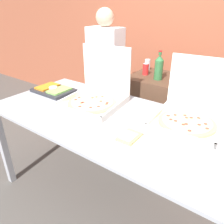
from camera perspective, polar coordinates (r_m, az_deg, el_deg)
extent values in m
plane|color=#514C47|center=(2.32, 0.00, -21.44)|extent=(16.00, 16.00, 0.00)
cube|color=#9E5138|center=(3.11, 19.76, 19.11)|extent=(10.00, 0.06, 2.80)
cube|color=#A8AAB2|center=(1.77, 0.00, -1.81)|extent=(2.14, 0.98, 0.02)
cube|color=#A8AAB2|center=(2.46, -26.43, -8.18)|extent=(0.06, 0.06, 0.87)
cube|color=#A8AAB2|center=(2.88, -11.45, -0.64)|extent=(0.06, 0.06, 0.87)
cube|color=silver|center=(1.73, 18.85, -3.14)|extent=(0.51, 0.51, 0.02)
cube|color=silver|center=(1.52, 16.80, -5.89)|extent=(0.48, 0.05, 0.04)
cube|color=silver|center=(1.77, 11.82, -0.45)|extent=(0.05, 0.48, 0.04)
cube|color=silver|center=(1.70, 26.50, -4.14)|extent=(0.05, 0.48, 0.04)
cube|color=silver|center=(1.86, 21.84, 6.50)|extent=(0.48, 0.05, 0.45)
cylinder|color=#DBB26B|center=(1.72, 18.94, -2.59)|extent=(0.42, 0.42, 0.02)
cylinder|color=beige|center=(1.72, 18.99, -2.27)|extent=(0.36, 0.36, 0.00)
cylinder|color=#C13D2D|center=(1.69, 21.81, -3.10)|extent=(0.03, 0.03, 0.00)
cylinder|color=#C13D2D|center=(1.72, 23.25, -2.88)|extent=(0.03, 0.03, 0.00)
cylinder|color=#C13D2D|center=(1.79, 21.70, -1.44)|extent=(0.03, 0.03, 0.00)
cylinder|color=#C13D2D|center=(1.77, 19.98, -1.40)|extent=(0.03, 0.03, 0.00)
cylinder|color=#C13D2D|center=(1.76, 18.93, -1.42)|extent=(0.03, 0.03, 0.00)
cylinder|color=#C13D2D|center=(1.80, 18.51, -0.81)|extent=(0.03, 0.03, 0.00)
cylinder|color=#C13D2D|center=(1.78, 16.15, -0.73)|extent=(0.03, 0.03, 0.00)
cylinder|color=#C13D2D|center=(1.75, 14.46, -0.92)|extent=(0.03, 0.03, 0.00)
cylinder|color=#C13D2D|center=(1.70, 15.11, -1.88)|extent=(0.03, 0.03, 0.00)
cylinder|color=#C13D2D|center=(1.69, 16.26, -2.23)|extent=(0.03, 0.03, 0.00)
cylinder|color=#C13D2D|center=(1.66, 18.12, -3.11)|extent=(0.03, 0.03, 0.00)
cylinder|color=#C13D2D|center=(1.67, 18.84, -2.97)|extent=(0.03, 0.03, 0.00)
cylinder|color=#C13D2D|center=(1.59, 19.58, -4.60)|extent=(0.03, 0.03, 0.00)
cylinder|color=#C13D2D|center=(1.67, 23.60, -3.97)|extent=(0.03, 0.03, 0.00)
cube|color=silver|center=(1.97, -5.18, 1.91)|extent=(0.55, 0.55, 0.02)
cube|color=silver|center=(1.78, -9.48, -0.04)|extent=(0.49, 0.07, 0.04)
cube|color=silver|center=(2.09, -10.70, 3.96)|extent=(0.07, 0.49, 0.04)
cube|color=silver|center=(1.84, 1.00, 1.26)|extent=(0.07, 0.49, 0.04)
cube|color=silver|center=(2.09, -1.50, 10.64)|extent=(0.49, 0.07, 0.47)
cylinder|color=#DBB26B|center=(1.96, -5.20, 2.41)|extent=(0.44, 0.44, 0.02)
cylinder|color=beige|center=(1.95, -5.21, 2.71)|extent=(0.37, 0.37, 0.00)
cylinder|color=#C13D2D|center=(1.89, -1.45, 2.09)|extent=(0.03, 0.03, 0.00)
cylinder|color=#C13D2D|center=(1.92, -1.22, 2.45)|extent=(0.03, 0.03, 0.00)
cylinder|color=#C13D2D|center=(1.95, -2.94, 2.85)|extent=(0.03, 0.03, 0.00)
cylinder|color=#C13D2D|center=(2.06, -2.56, 4.12)|extent=(0.03, 0.03, 0.00)
cylinder|color=#C13D2D|center=(2.04, -4.08, 3.95)|extent=(0.03, 0.03, 0.00)
cylinder|color=#C13D2D|center=(2.03, -5.14, 3.72)|extent=(0.03, 0.03, 0.00)
cylinder|color=#C13D2D|center=(2.05, -8.56, 3.78)|extent=(0.03, 0.03, 0.00)
cylinder|color=#C13D2D|center=(2.01, -9.47, 3.22)|extent=(0.03, 0.03, 0.00)
cylinder|color=#C13D2D|center=(1.95, -7.58, 2.56)|extent=(0.03, 0.03, 0.00)
cylinder|color=#C13D2D|center=(1.93, -7.96, 2.39)|extent=(0.03, 0.03, 0.00)
cylinder|color=#C13D2D|center=(1.87, -8.39, 1.46)|extent=(0.03, 0.03, 0.00)
cylinder|color=#C13D2D|center=(1.84, -5.62, 1.20)|extent=(0.03, 0.03, 0.00)
cylinder|color=#C13D2D|center=(1.85, -3.55, 1.46)|extent=(0.03, 0.03, 0.00)
cylinder|color=white|center=(1.50, 4.57, -6.89)|extent=(0.21, 0.21, 0.01)
cube|color=#DBB26B|center=(1.49, 4.59, -6.48)|extent=(0.12, 0.17, 0.02)
cube|color=beige|center=(1.48, 4.34, -6.31)|extent=(0.09, 0.12, 0.01)
cube|color=#28282D|center=(2.35, -15.01, 5.46)|extent=(0.41, 0.29, 0.03)
cube|color=orange|center=(2.42, -16.50, 6.38)|extent=(0.14, 0.23, 0.02)
cube|color=#8CC65B|center=(2.28, -13.57, 5.55)|extent=(0.14, 0.23, 0.02)
cylinder|color=white|center=(2.35, -15.09, 6.07)|extent=(0.09, 0.09, 0.02)
cube|color=#4C3323|center=(2.65, 11.49, -1.50)|extent=(0.64, 0.57, 1.01)
cylinder|color=#2D6638|center=(2.34, 12.08, 10.68)|extent=(0.09, 0.09, 0.20)
cone|color=#2D6638|center=(2.31, 12.38, 13.68)|extent=(0.09, 0.09, 0.05)
cylinder|color=#2D6638|center=(2.30, 12.48, 14.71)|extent=(0.03, 0.03, 0.03)
cylinder|color=red|center=(2.30, 12.54, 15.28)|extent=(0.04, 0.04, 0.01)
cylinder|color=silver|center=(2.70, 9.23, 12.16)|extent=(0.07, 0.07, 0.12)
cylinder|color=silver|center=(2.69, 9.33, 13.44)|extent=(0.06, 0.06, 0.00)
cylinder|color=red|center=(2.49, 8.79, 10.99)|extent=(0.07, 0.07, 0.12)
cylinder|color=silver|center=(2.48, 8.89, 12.37)|extent=(0.06, 0.06, 0.00)
cube|color=black|center=(2.87, -1.53, -0.88)|extent=(0.28, 0.20, 0.81)
cube|color=white|center=(2.61, -1.73, 13.84)|extent=(0.40, 0.22, 0.68)
sphere|color=#D8AD8C|center=(2.55, -1.88, 23.52)|extent=(0.20, 0.20, 0.20)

